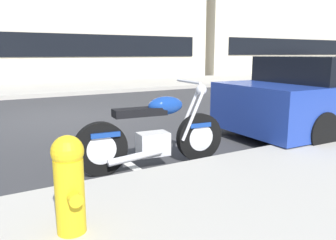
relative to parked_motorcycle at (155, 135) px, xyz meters
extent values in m
plane|color=#333335|center=(-0.25, 3.99, -0.44)|extent=(260.00, 260.00, 0.00)
cube|color=#ADA89E|center=(11.75, 10.74, -0.37)|extent=(120.00, 5.00, 0.14)
cube|color=silver|center=(-0.25, 0.33, -0.43)|extent=(0.12, 2.20, 0.01)
cylinder|color=black|center=(0.67, -0.06, -0.10)|extent=(0.68, 0.17, 0.67)
cylinder|color=silver|center=(0.67, -0.06, -0.10)|extent=(0.38, 0.15, 0.37)
cylinder|color=black|center=(-0.71, 0.07, -0.10)|extent=(0.68, 0.17, 0.67)
cylinder|color=silver|center=(-0.71, 0.07, -0.10)|extent=(0.38, 0.15, 0.37)
cube|color=silver|center=(-0.02, 0.01, -0.12)|extent=(0.42, 0.30, 0.30)
cube|color=black|center=(-0.20, 0.02, 0.32)|extent=(0.70, 0.28, 0.10)
ellipsoid|color=navy|center=(0.16, -0.01, 0.38)|extent=(0.50, 0.28, 0.24)
cube|color=navy|center=(-0.66, 0.07, 0.08)|extent=(0.38, 0.21, 0.06)
cube|color=navy|center=(0.65, -0.06, 0.08)|extent=(0.33, 0.19, 0.06)
cylinder|color=silver|center=(0.53, 0.02, 0.21)|extent=(0.34, 0.08, 0.65)
cylinder|color=silver|center=(0.52, -0.12, 0.21)|extent=(0.34, 0.08, 0.65)
cylinder|color=silver|center=(0.50, -0.04, 0.68)|extent=(0.09, 0.62, 0.04)
sphere|color=silver|center=(0.69, -0.06, 0.56)|extent=(0.15, 0.15, 0.15)
cylinder|color=silver|center=(-0.33, -0.11, -0.22)|extent=(0.71, 0.16, 0.16)
cube|color=navy|center=(4.11, 0.17, 0.13)|extent=(4.72, 2.01, 0.81)
cube|color=black|center=(3.95, 0.17, 0.76)|extent=(2.57, 1.79, 0.46)
cylinder|color=black|center=(2.60, 1.06, -0.13)|extent=(0.63, 0.24, 0.62)
cylinder|color=black|center=(2.54, -0.63, -0.13)|extent=(0.63, 0.24, 0.62)
cylinder|color=gold|center=(-1.46, -1.37, -0.01)|extent=(0.22, 0.22, 0.58)
sphere|color=gold|center=(-1.46, -1.37, 0.34)|extent=(0.24, 0.24, 0.24)
cylinder|color=gold|center=(-1.46, -1.23, 0.02)|extent=(0.10, 0.08, 0.10)
cylinder|color=gold|center=(-1.46, -1.51, 0.02)|extent=(0.10, 0.08, 0.10)
cube|color=beige|center=(4.34, 18.46, 3.81)|extent=(12.42, 10.83, 8.50)
cube|color=black|center=(4.34, 13.01, 1.43)|extent=(10.43, 0.06, 1.10)
cube|color=beige|center=(18.16, 17.23, 3.97)|extent=(13.86, 8.37, 8.82)
cube|color=black|center=(18.16, 13.01, 1.50)|extent=(11.64, 0.06, 1.10)
camera|label=1|loc=(-2.04, -3.79, 1.04)|focal=36.21mm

